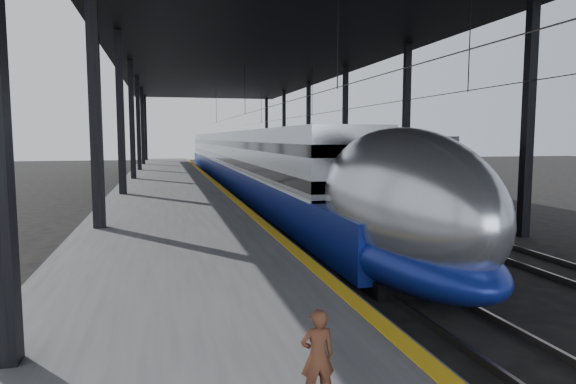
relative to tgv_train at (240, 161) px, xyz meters
name	(u,v)px	position (x,y,z in m)	size (l,w,h in m)	color
ground	(325,292)	(-2.00, -27.71, -1.97)	(160.00, 160.00, 0.00)	black
platform	(169,192)	(-5.50, -7.71, -1.47)	(6.00, 80.00, 1.00)	#4C4C4F
yellow_strip	(215,183)	(-2.70, -7.71, -0.96)	(0.30, 80.00, 0.01)	gold
rails	(296,196)	(2.50, -7.71, -1.89)	(6.52, 80.00, 0.16)	slate
canopy	(256,51)	(-0.10, -7.71, 7.15)	(18.00, 75.00, 9.47)	black
tgv_train	(240,161)	(0.00, 0.00, 0.00)	(2.94, 65.20, 4.21)	#B5B8BD
second_train	(282,158)	(5.00, 7.26, -0.01)	(2.80, 56.05, 3.86)	navy
child	(317,356)	(-4.31, -34.54, -0.46)	(0.37, 0.24, 1.01)	#522C1B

